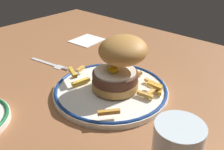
# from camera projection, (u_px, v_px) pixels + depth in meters

# --- Properties ---
(ground_plane) EXTENTS (1.33, 0.95, 0.04)m
(ground_plane) POSITION_uv_depth(u_px,v_px,m) (109.00, 99.00, 0.61)
(ground_plane) COLOR #925C38
(dinner_plate) EXTENTS (0.27, 0.27, 0.02)m
(dinner_plate) POSITION_uv_depth(u_px,v_px,m) (112.00, 89.00, 0.59)
(dinner_plate) COLOR white
(dinner_plate) RESTS_ON ground_plane
(burger) EXTENTS (0.14, 0.15, 0.12)m
(burger) POSITION_uv_depth(u_px,v_px,m) (120.00, 62.00, 0.56)
(burger) COLOR #B68041
(burger) RESTS_ON dinner_plate
(fries_pile) EXTENTS (0.22, 0.21, 0.03)m
(fries_pile) POSITION_uv_depth(u_px,v_px,m) (120.00, 83.00, 0.58)
(fries_pile) COLOR gold
(fries_pile) RESTS_ON dinner_plate
(fork) EXTENTS (0.14, 0.04, 0.00)m
(fork) POSITION_uv_depth(u_px,v_px,m) (51.00, 64.00, 0.73)
(fork) COLOR silver
(fork) RESTS_ON ground_plane
(napkin) EXTENTS (0.10, 0.11, 0.00)m
(napkin) POSITION_uv_depth(u_px,v_px,m) (87.00, 40.00, 0.89)
(napkin) COLOR white
(napkin) RESTS_ON ground_plane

